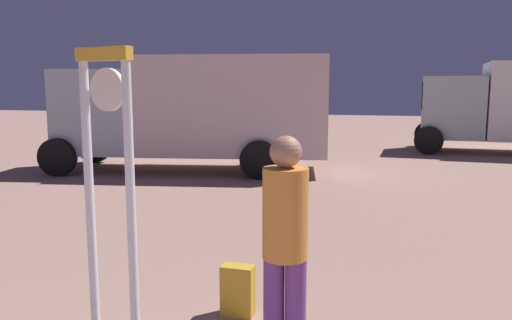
{
  "coord_description": "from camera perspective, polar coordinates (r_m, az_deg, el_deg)",
  "views": [
    {
      "loc": [
        1.39,
        -0.39,
        2.06
      ],
      "look_at": [
        -0.29,
        5.34,
        1.2
      ],
      "focal_mm": 34.49,
      "sensor_mm": 36.0,
      "label": 1
    }
  ],
  "objects": [
    {
      "name": "standing_clock",
      "position": [
        3.92,
        -16.68,
        -1.59
      ],
      "size": [
        0.5,
        0.17,
        2.37
      ],
      "color": "white",
      "rests_on": "ground_plane"
    },
    {
      "name": "person_near_clock",
      "position": [
        3.63,
        3.39,
        -9.3
      ],
      "size": [
        0.33,
        0.33,
        1.74
      ],
      "color": "#713C90",
      "rests_on": "ground_plane"
    },
    {
      "name": "box_truck_near",
      "position": [
        12.55,
        -6.81,
        5.96
      ],
      "size": [
        7.19,
        3.56,
        2.85
      ],
      "color": "silver",
      "rests_on": "ground_plane"
    },
    {
      "name": "backpack",
      "position": [
        4.67,
        -2.08,
        -14.89
      ],
      "size": [
        0.3,
        0.2,
        0.47
      ],
      "color": "gold",
      "rests_on": "ground_plane"
    }
  ]
}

